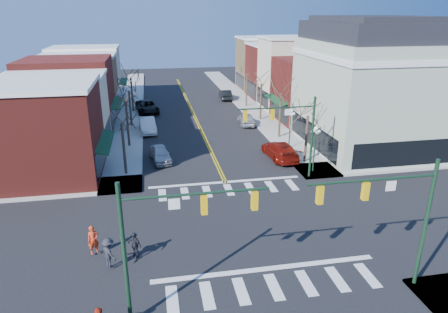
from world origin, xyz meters
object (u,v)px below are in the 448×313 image
victorian_corner (371,85)px  car_right_mid (246,119)px  pedestrian_red_a (93,240)px  lamppost_corner (315,141)px  lamppost_midblock (290,122)px  car_left_far (147,107)px  car_right_far (226,95)px  pedestrian_dark_a (135,245)px  pedestrian_dark_b (109,253)px  car_right_near (280,150)px  car_left_near (160,154)px  car_left_mid (148,125)px

victorian_corner → car_right_mid: size_ratio=3.18×
car_right_mid → pedestrian_red_a: (-15.71, -26.49, 0.29)m
lamppost_corner → lamppost_midblock: 6.50m
car_left_far → car_right_far: bearing=20.6°
lamppost_midblock → pedestrian_red_a: lamppost_midblock is taller
lamppost_corner → pedestrian_dark_a: (-15.50, -10.71, -2.01)m
victorian_corner → pedestrian_dark_b: 31.15m
car_right_mid → pedestrian_red_a: 30.80m
car_right_near → pedestrian_dark_b: bearing=42.3°
car_left_far → pedestrian_dark_b: (-2.29, -36.92, 0.19)m
lamppost_corner → car_left_near: lamppost_corner is taller
pedestrian_red_a → pedestrian_dark_b: (1.01, -1.55, 0.01)m
car_left_mid → car_left_far: size_ratio=0.83×
car_left_far → pedestrian_dark_a: size_ratio=3.88×
car_right_near → pedestrian_red_a: (-16.10, -13.96, 0.22)m
lamppost_corner → car_right_far: bearing=93.4°
car_right_near → pedestrian_dark_b: 21.64m
lamppost_corner → car_right_mid: lamppost_corner is taller
car_right_mid → pedestrian_dark_a: size_ratio=2.81×
car_left_near → pedestrian_red_a: 15.94m
car_left_mid → car_right_far: bearing=47.8°
car_left_mid → car_right_mid: size_ratio=1.14×
car_left_near → car_right_far: size_ratio=0.91×
car_left_mid → pedestrian_dark_a: size_ratio=3.21×
pedestrian_red_a → pedestrian_dark_a: size_ratio=1.13×
car_left_mid → car_right_mid: car_left_mid is taller
pedestrian_dark_a → pedestrian_dark_b: bearing=-112.5°
car_right_mid → car_right_near: bearing=96.6°
lamppost_midblock → car_left_far: lamppost_midblock is taller
pedestrian_dark_b → car_left_far: bearing=-41.9°
pedestrian_red_a → pedestrian_dark_a: (2.40, -0.82, -0.10)m
car_right_mid → lamppost_midblock: bearing=107.1°
lamppost_midblock → pedestrian_dark_a: size_ratio=2.72×
pedestrian_dark_b → victorian_corner: bearing=-93.7°
car_left_far → pedestrian_dark_b: bearing=-101.1°
car_left_mid → pedestrian_dark_b: 27.19m
pedestrian_red_a → lamppost_midblock: bearing=23.0°
pedestrian_dark_a → car_left_near: bearing=122.5°
car_left_near → car_right_mid: size_ratio=0.97×
car_left_mid → car_left_far: car_left_far is taller
car_left_near → car_right_near: 11.72m
car_left_far → car_right_far: size_ratio=1.29×
car_right_mid → pedestrian_dark_a: 30.38m
victorian_corner → pedestrian_red_a: bearing=-148.8°
car_left_mid → pedestrian_red_a: pedestrian_red_a is taller
victorian_corner → car_right_far: 28.78m
lamppost_midblock → pedestrian_dark_b: lamppost_midblock is taller
lamppost_midblock → car_left_near: (-13.44, -1.09, -2.22)m
lamppost_corner → pedestrian_red_a: bearing=-151.1°
car_left_near → car_right_mid: bearing=37.4°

